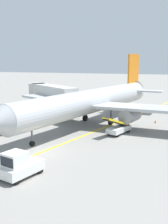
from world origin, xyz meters
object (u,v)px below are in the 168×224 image
Objects in this scene: airliner at (92,101)px; safety_cone_tail_area at (15,116)px; baggage_tug_near_wing at (5,127)px; belt_loader_forward_hold at (34,120)px; belt_loader_aft_hold at (118,128)px; jet_bridge at (49,92)px; pushback_tug at (19,165)px; safety_cone_nose_left at (155,122)px.

airliner reaches higher than safety_cone_tail_area.
airliner is 12.47m from baggage_tug_near_wing.
airliner reaches higher than belt_loader_forward_hold.
baggage_tug_near_wing is at bearing -162.31° from belt_loader_aft_hold.
pushback_tug is at bearing -71.12° from jet_bridge.
pushback_tug is 1.49× the size of baggage_tug_near_wing.
belt_loader_forward_hold is at bearing -159.22° from safety_cone_nose_left.
jet_bridge is 15.28m from baggage_tug_near_wing.
belt_loader_aft_hold is (12.37, -1.37, 0.00)m from belt_loader_forward_hold.
baggage_tug_near_wing is 5.79m from belt_loader_forward_hold.
pushback_tug is 18.12m from belt_loader_forward_hold.
safety_cone_nose_left and safety_cone_tail_area have the same top height.
jet_bridge reaches higher than pushback_tug.
jet_bridge reaches higher than baggage_tug_near_wing.
belt_loader_aft_hold is at bearing -118.53° from safety_cone_nose_left.
airliner reaches higher than jet_bridge.
safety_cone_nose_left is (9.39, 22.92, -0.77)m from pushback_tug.
safety_cone_nose_left is at bearing 67.72° from pushback_tug.
safety_cone_nose_left is at bearing 6.58° from safety_cone_tail_area.
airliner is 78.48× the size of safety_cone_nose_left.
belt_loader_forward_hold is (1.76, -9.36, -2.77)m from jet_bridge.
belt_loader_aft_hold is at bearing 71.07° from pushback_tug.
airliner is 8.62× the size of pushback_tug.
jet_bridge is at bearing 170.41° from safety_cone_nose_left.
pushback_tug is 23.85m from safety_cone_tail_area.
belt_loader_aft_hold is at bearing 17.69° from baggage_tug_near_wing.
safety_cone_tail_area is (-13.11, 1.25, -3.20)m from airliner.
airliner is at bearing 138.82° from belt_loader_aft_hold.
pushback_tug is 0.78× the size of belt_loader_aft_hold.
pushback_tug is 9.10× the size of safety_cone_nose_left.
safety_cone_tail_area is (-17.54, 5.14, -0.56)m from belt_loader_aft_hold.
safety_cone_tail_area is (-12.30, 20.42, -0.77)m from pushback_tug.
jet_bridge is 17.96m from belt_loader_aft_hold.
pushback_tug reaches higher than safety_cone_tail_area.
pushback_tug is at bearing -58.93° from safety_cone_tail_area.
jet_bridge is at bearing 100.67° from belt_loader_forward_hold.
belt_loader_forward_hold reaches higher than baggage_tug_near_wing.
pushback_tug is 9.10× the size of safety_cone_tail_area.
jet_bridge reaches higher than safety_cone_nose_left.
safety_cone_nose_left is at bearing 61.47° from belt_loader_aft_hold.
safety_cone_nose_left is (16.53, 6.27, -0.56)m from belt_loader_forward_hold.
jet_bridge is at bearing 92.41° from baggage_tug_near_wing.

